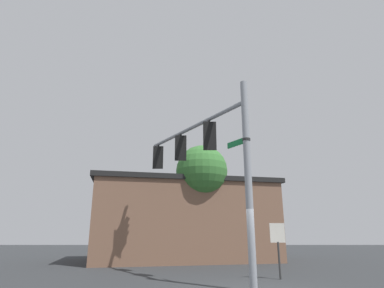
# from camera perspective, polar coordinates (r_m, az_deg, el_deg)

# --- Properties ---
(signal_pole) EXTENTS (0.25, 0.25, 7.14)m
(signal_pole) POSITION_cam_1_polar(r_m,az_deg,el_deg) (10.86, 9.97, -5.99)
(signal_pole) COLOR gray
(signal_pole) RESTS_ON ground
(mast_arm) EXTENTS (4.08, 6.03, 0.16)m
(mast_arm) POSITION_cam_1_polar(r_m,az_deg,el_deg) (14.27, -0.45, 2.90)
(mast_arm) COLOR gray
(traffic_light_nearest_pole) EXTENTS (0.54, 0.49, 1.31)m
(traffic_light_nearest_pole) POSITION_cam_1_polar(r_m,az_deg,el_deg) (12.95, 2.98, 1.28)
(traffic_light_nearest_pole) COLOR black
(traffic_light_mid_inner) EXTENTS (0.54, 0.49, 1.31)m
(traffic_light_mid_inner) POSITION_cam_1_polar(r_m,az_deg,el_deg) (14.75, -2.29, -0.89)
(traffic_light_mid_inner) COLOR black
(traffic_light_mid_outer) EXTENTS (0.54, 0.49, 1.31)m
(traffic_light_mid_outer) POSITION_cam_1_polar(r_m,az_deg,el_deg) (16.67, -6.38, -2.57)
(traffic_light_mid_outer) COLOR black
(street_name_sign) EXTENTS (0.72, 1.00, 0.22)m
(street_name_sign) POSITION_cam_1_polar(r_m,az_deg,el_deg) (11.36, 8.70, 0.45)
(street_name_sign) COLOR #147238
(storefront_building) EXTENTS (13.12, 9.75, 5.13)m
(storefront_building) POSITION_cam_1_polar(r_m,az_deg,el_deg) (21.83, -1.93, -13.74)
(storefront_building) COLOR brown
(storefront_building) RESTS_ON ground
(tree_by_storefront) EXTENTS (3.24, 3.24, 7.13)m
(tree_by_storefront) POSITION_cam_1_polar(r_m,az_deg,el_deg) (19.79, 1.56, -5.06)
(tree_by_storefront) COLOR #4C3823
(tree_by_storefront) RESTS_ON ground
(historical_marker) EXTENTS (0.60, 0.08, 2.13)m
(historical_marker) POSITION_cam_1_polar(r_m,az_deg,el_deg) (13.60, 15.16, -16.82)
(historical_marker) COLOR #333333
(historical_marker) RESTS_ON ground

